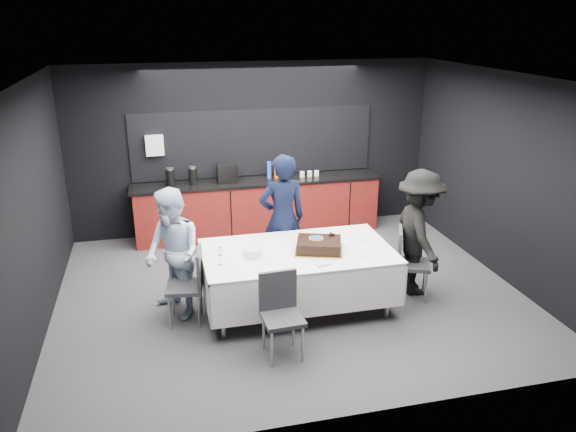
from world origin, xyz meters
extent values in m
plane|color=#3E3D42|center=(0.00, 0.00, 0.00)|extent=(6.00, 6.00, 0.00)
cube|color=white|center=(0.00, 0.00, 2.80)|extent=(6.00, 5.00, 0.04)
cube|color=black|center=(0.00, 2.50, 1.40)|extent=(6.00, 0.04, 2.80)
cube|color=black|center=(0.00, -2.50, 1.40)|extent=(6.00, 0.04, 2.80)
cube|color=black|center=(-3.00, 0.00, 1.40)|extent=(0.04, 5.00, 2.80)
cube|color=black|center=(3.00, 0.00, 1.40)|extent=(0.04, 5.00, 2.80)
cube|color=#5C110E|center=(0.00, 2.20, 0.45)|extent=(4.00, 0.60, 0.90)
cube|color=black|center=(0.00, 2.20, 0.92)|extent=(4.10, 0.64, 0.04)
cube|color=black|center=(0.00, 2.48, 1.50)|extent=(4.00, 0.03, 1.10)
cube|color=white|center=(-1.60, 2.43, 1.55)|extent=(0.28, 0.12, 0.32)
cylinder|color=black|center=(-1.40, 2.20, 1.07)|extent=(0.14, 0.14, 0.26)
cylinder|color=black|center=(-1.05, 2.20, 1.07)|extent=(0.14, 0.14, 0.26)
cube|color=black|center=(-0.50, 2.20, 1.09)|extent=(0.32, 0.24, 0.30)
cylinder|color=blue|center=(0.20, 2.25, 1.08)|extent=(0.07, 0.07, 0.28)
cylinder|color=orange|center=(0.32, 2.25, 1.07)|extent=(0.07, 0.07, 0.26)
cylinder|color=blue|center=(0.44, 2.18, 1.08)|extent=(0.07, 0.07, 0.28)
cylinder|color=white|center=(0.75, 2.20, 0.98)|extent=(0.08, 0.08, 0.09)
cylinder|color=white|center=(0.88, 2.20, 0.98)|extent=(0.08, 0.08, 0.09)
cylinder|color=white|center=(1.00, 2.20, 0.98)|extent=(0.08, 0.08, 0.09)
cylinder|color=#99999E|center=(-1.40, 2.20, 1.21)|extent=(0.12, 0.12, 0.03)
cylinder|color=#99999E|center=(-1.05, 2.20, 1.21)|extent=(0.12, 0.12, 0.03)
cylinder|color=#99999E|center=(-1.00, -0.90, 0.38)|extent=(0.06, 0.06, 0.75)
cylinder|color=#99999E|center=(-1.00, 0.10, 0.38)|extent=(0.06, 0.06, 0.75)
cylinder|color=#99999E|center=(1.00, -0.90, 0.38)|extent=(0.06, 0.06, 0.75)
cylinder|color=#99999E|center=(1.00, 0.10, 0.38)|extent=(0.06, 0.06, 0.75)
cube|color=white|center=(0.00, -0.40, 0.76)|extent=(2.32, 1.32, 0.04)
cube|color=white|center=(0.00, -1.05, 0.49)|extent=(2.32, 0.02, 0.55)
cube|color=white|center=(0.00, 0.25, 0.49)|extent=(2.32, 0.02, 0.55)
cube|color=white|center=(-1.15, -0.40, 0.49)|extent=(0.02, 1.32, 0.55)
cube|color=white|center=(1.15, -0.40, 0.49)|extent=(0.02, 1.32, 0.55)
cube|color=gold|center=(0.25, -0.47, 0.79)|extent=(0.69, 0.62, 0.01)
cube|color=black|center=(0.25, -0.47, 0.85)|extent=(0.64, 0.57, 0.12)
cube|color=black|center=(0.25, -0.47, 0.91)|extent=(0.64, 0.57, 0.01)
cylinder|color=orange|center=(0.23, -0.41, 0.92)|extent=(0.18, 0.18, 0.00)
cylinder|color=blue|center=(0.23, -0.41, 0.93)|extent=(0.15, 0.15, 0.01)
sphere|color=black|center=(0.43, -0.35, 0.94)|extent=(0.04, 0.04, 0.04)
sphere|color=black|center=(0.45, -0.39, 0.94)|extent=(0.04, 0.04, 0.04)
sphere|color=black|center=(0.41, -0.39, 0.94)|extent=(0.04, 0.04, 0.04)
cylinder|color=white|center=(-0.56, -0.45, 0.83)|extent=(0.23, 0.23, 0.10)
cylinder|color=white|center=(-0.45, -0.63, 0.78)|extent=(0.20, 0.20, 0.01)
cylinder|color=white|center=(0.82, -0.27, 0.78)|extent=(0.22, 0.22, 0.01)
cylinder|color=white|center=(0.80, -0.72, 0.78)|extent=(0.22, 0.22, 0.01)
cylinder|color=white|center=(0.12, 0.01, 0.78)|extent=(0.21, 0.21, 0.01)
cube|color=white|center=(0.18, -0.87, 0.79)|extent=(0.19, 0.14, 0.03)
cylinder|color=white|center=(-0.98, -0.60, 0.78)|extent=(0.06, 0.06, 0.00)
cylinder|color=white|center=(-0.98, -0.60, 0.84)|extent=(0.01, 0.01, 0.12)
cylinder|color=white|center=(-0.98, -0.60, 0.95)|extent=(0.05, 0.05, 0.10)
cube|color=#303035|center=(-1.39, -0.42, 0.45)|extent=(0.48, 0.48, 0.05)
cube|color=#303035|center=(-1.20, -0.45, 0.70)|extent=(0.10, 0.42, 0.45)
cylinder|color=#99999E|center=(-1.53, -0.22, 0.22)|extent=(0.03, 0.03, 0.44)
cylinder|color=#99999E|center=(-1.58, -0.56, 0.22)|extent=(0.03, 0.03, 0.44)
cylinder|color=#99999E|center=(-1.20, -0.27, 0.22)|extent=(0.03, 0.03, 0.44)
cylinder|color=#99999E|center=(-1.25, -0.61, 0.22)|extent=(0.03, 0.03, 0.44)
cube|color=#303035|center=(1.53, -0.46, 0.45)|extent=(0.55, 0.55, 0.05)
cube|color=#303035|center=(1.36, -0.39, 0.70)|extent=(0.20, 0.40, 0.45)
cylinder|color=#99999E|center=(1.62, -0.68, 0.22)|extent=(0.03, 0.03, 0.44)
cylinder|color=#99999E|center=(1.76, -0.37, 0.22)|extent=(0.03, 0.03, 0.44)
cylinder|color=#99999E|center=(1.31, -0.55, 0.22)|extent=(0.03, 0.03, 0.44)
cylinder|color=#99999E|center=(1.44, -0.24, 0.22)|extent=(0.03, 0.03, 0.44)
cube|color=#303035|center=(-0.42, -1.40, 0.45)|extent=(0.44, 0.44, 0.05)
cube|color=#303035|center=(-0.43, -1.21, 0.70)|extent=(0.42, 0.06, 0.45)
cylinder|color=#99999E|center=(-0.58, -1.58, 0.22)|extent=(0.03, 0.03, 0.44)
cylinder|color=#99999E|center=(-0.24, -1.56, 0.22)|extent=(0.03, 0.03, 0.44)
cylinder|color=#99999E|center=(-0.60, -1.24, 0.22)|extent=(0.03, 0.03, 0.44)
cylinder|color=#99999E|center=(-0.26, -1.22, 0.22)|extent=(0.03, 0.03, 0.44)
imported|color=black|center=(0.00, 0.42, 0.89)|extent=(0.69, 0.49, 1.79)
imported|color=silver|center=(-1.49, -0.22, 0.80)|extent=(0.89, 0.97, 1.61)
imported|color=black|center=(1.64, -0.34, 0.83)|extent=(0.70, 1.12, 1.67)
camera|label=1|loc=(-1.60, -6.50, 3.52)|focal=35.00mm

